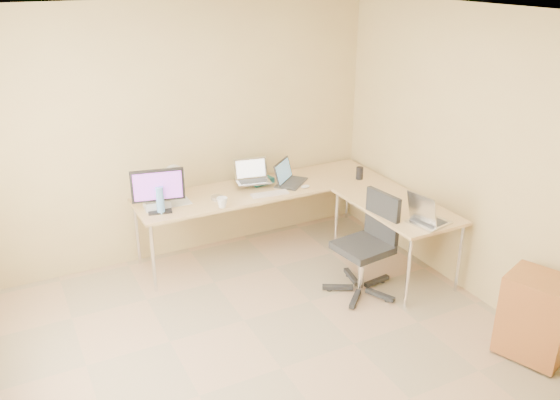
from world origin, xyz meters
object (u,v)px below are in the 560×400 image
mug (222,202)px  office_chair (363,244)px  desk_fan (173,181)px  cabinet (536,316)px  keyboard (270,194)px  monitor (158,191)px  laptop_black (291,173)px  water_bottle (160,200)px  desk_main (263,219)px  laptop_return (430,210)px  desk_return (394,238)px  laptop_center (253,172)px

mug → office_chair: 1.39m
desk_fan → cabinet: (2.02, -2.80, -0.52)m
mug → desk_fan: (-0.33, 0.50, 0.10)m
office_chair → cabinet: office_chair is taller
keyboard → mug: (-0.55, -0.08, 0.04)m
monitor → laptop_black: (1.45, 0.08, -0.09)m
water_bottle → desk_fan: size_ratio=0.86×
keyboard → desk_fan: size_ratio=1.25×
desk_main → laptop_black: laptop_black is taller
laptop_return → cabinet: 1.24m
desk_return → monitor: size_ratio=2.65×
office_chair → water_bottle: bearing=139.8°
laptop_black → laptop_return: laptop_return is taller
office_chair → laptop_black: bearing=89.6°
desk_return → laptop_return: laptop_return is taller
keyboard → water_bottle: 1.11m
mug → laptop_return: bearing=-37.6°
desk_fan → office_chair: size_ratio=0.31×
desk_return → laptop_black: 1.26m
monitor → mug: (0.56, -0.18, -0.16)m
monitor → water_bottle: monitor is taller
desk_return → laptop_black: size_ratio=3.36×
desk_main → office_chair: office_chair is taller
laptop_black → desk_fan: bearing=127.7°
laptop_center → water_bottle: (-1.05, -0.22, -0.04)m
laptop_return → cabinet: laptop_return is taller
desk_main → office_chair: bearing=-69.0°
desk_return → desk_main: bearing=134.3°
monitor → laptop_center: monitor is taller
desk_return → mug: size_ratio=12.19×
keyboard → desk_main: bearing=91.3°
laptop_black → cabinet: size_ratio=0.57×
desk_main → cabinet: desk_main is taller
mug → laptop_center: bearing=36.3°
desk_return → laptop_black: (-0.65, 0.96, 0.49)m
desk_fan → office_chair: 1.98m
laptop_center → desk_fan: size_ratio=1.14×
desk_return → monitor: (-2.10, 0.88, 0.58)m
laptop_black → cabinet: (0.80, -2.56, -0.49)m
laptop_black → desk_fan: (-1.22, 0.24, 0.03)m
desk_return → keyboard: size_ratio=3.40×
keyboard → office_chair: office_chair is taller
monitor → desk_fan: bearing=65.4°
mug → desk_fan: size_ratio=0.35×
desk_fan → cabinet: desk_fan is taller
monitor → cabinet: bearing=-36.1°
water_bottle → laptop_return: size_ratio=0.70×
laptop_black → keyboard: 0.40m
monitor → water_bottle: 0.09m
monitor → laptop_return: size_ratio=1.31×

